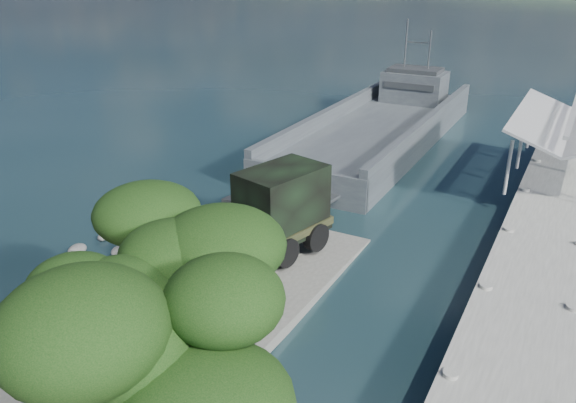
% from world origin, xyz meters
% --- Properties ---
extents(ground, '(1400.00, 1400.00, 0.00)m').
position_xyz_m(ground, '(0.00, 0.00, 0.00)').
color(ground, '#173237').
rests_on(ground, ground).
extents(boat_ramp, '(10.00, 18.00, 0.50)m').
position_xyz_m(boat_ramp, '(0.00, -1.00, 0.25)').
color(boat_ramp, slate).
rests_on(boat_ramp, ground).
extents(shoreline_rocks, '(3.20, 5.60, 0.90)m').
position_xyz_m(shoreline_rocks, '(-6.20, 0.50, 0.00)').
color(shoreline_rocks, '#525250').
rests_on(shoreline_rocks, ground).
extents(pier, '(6.40, 44.00, 6.10)m').
position_xyz_m(pier, '(13.00, 18.77, 1.60)').
color(pier, gray).
rests_on(pier, ground).
extents(landing_craft, '(8.35, 32.34, 9.58)m').
position_xyz_m(landing_craft, '(-0.63, 24.57, 0.79)').
color(landing_craft, '#40454B').
rests_on(landing_craft, ground).
extents(military_truck, '(4.90, 9.32, 4.15)m').
position_xyz_m(military_truck, '(1.40, 2.73, 2.57)').
color(military_truck, black).
rests_on(military_truck, boat_ramp).
extents(soldier, '(0.70, 0.69, 1.63)m').
position_xyz_m(soldier, '(-1.20, 0.15, 1.31)').
color(soldier, '#1E2F1A').
rests_on(soldier, boat_ramp).
extents(overhang_tree, '(8.70, 8.01, 7.90)m').
position_xyz_m(overhang_tree, '(5.81, -8.34, 6.33)').
color(overhang_tree, '#392417').
rests_on(overhang_tree, ground).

